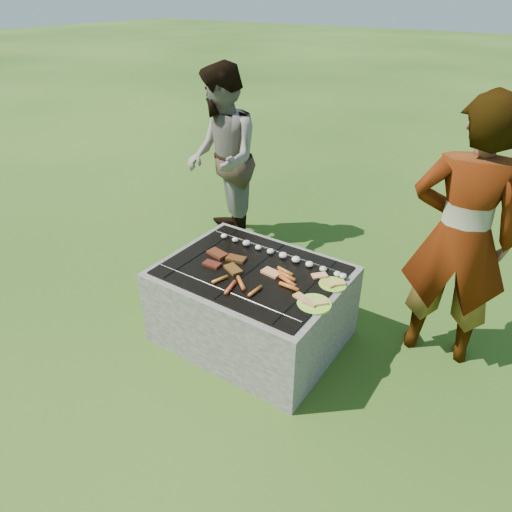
{
  "coord_description": "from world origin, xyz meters",
  "views": [
    {
      "loc": [
        1.57,
        -2.27,
        2.36
      ],
      "look_at": [
        0.0,
        0.05,
        0.7
      ],
      "focal_mm": 32.0,
      "sensor_mm": 36.0,
      "label": 1
    }
  ],
  "objects_px": {
    "fire_pit": "(252,306)",
    "cook": "(460,238)",
    "bystander": "(222,160)",
    "plate_far": "(333,284)",
    "plate_near": "(314,304)"
  },
  "relations": [
    {
      "from": "cook",
      "to": "bystander",
      "type": "height_order",
      "value": "cook"
    },
    {
      "from": "cook",
      "to": "fire_pit",
      "type": "bearing_deg",
      "value": 17.07
    },
    {
      "from": "bystander",
      "to": "plate_near",
      "type": "bearing_deg",
      "value": 10.62
    },
    {
      "from": "fire_pit",
      "to": "cook",
      "type": "relative_size",
      "value": 0.69
    },
    {
      "from": "fire_pit",
      "to": "plate_near",
      "type": "xyz_separation_m",
      "value": [
        0.56,
        -0.11,
        0.33
      ]
    },
    {
      "from": "fire_pit",
      "to": "plate_far",
      "type": "xyz_separation_m",
      "value": [
        0.56,
        0.16,
        0.33
      ]
    },
    {
      "from": "plate_far",
      "to": "plate_near",
      "type": "distance_m",
      "value": 0.27
    },
    {
      "from": "fire_pit",
      "to": "plate_far",
      "type": "height_order",
      "value": "plate_far"
    },
    {
      "from": "plate_far",
      "to": "bystander",
      "type": "distance_m",
      "value": 1.98
    },
    {
      "from": "fire_pit",
      "to": "plate_near",
      "type": "relative_size",
      "value": 4.96
    },
    {
      "from": "cook",
      "to": "bystander",
      "type": "relative_size",
      "value": 1.05
    },
    {
      "from": "bystander",
      "to": "cook",
      "type": "bearing_deg",
      "value": 35.31
    },
    {
      "from": "plate_near",
      "to": "cook",
      "type": "relative_size",
      "value": 0.14
    },
    {
      "from": "plate_far",
      "to": "cook",
      "type": "bearing_deg",
      "value": 37.45
    },
    {
      "from": "plate_near",
      "to": "cook",
      "type": "bearing_deg",
      "value": 49.73
    }
  ]
}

